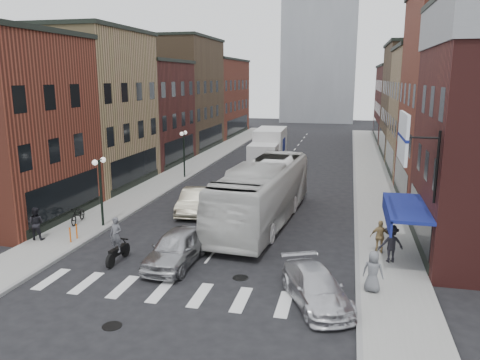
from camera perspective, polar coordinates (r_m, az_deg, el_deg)
name	(u,v)px	position (r m, az deg, el deg)	size (l,w,h in m)	color
ground	(204,265)	(22.30, -4.45, -10.30)	(160.00, 160.00, 0.00)	black
sidewalk_left	(188,169)	(44.96, -6.36, 1.40)	(3.00, 74.00, 0.15)	gray
sidewalk_right	(372,177)	(42.51, 15.80, 0.36)	(3.00, 74.00, 0.15)	gray
curb_left	(203,170)	(44.50, -4.54, 1.23)	(0.20, 74.00, 0.16)	gray
curb_right	(354,177)	(42.47, 13.78, 0.36)	(0.20, 74.00, 0.16)	gray
crosswalk_stripes	(182,293)	(19.72, -7.14, -13.53)	(12.00, 2.20, 0.01)	silver
bldg_left_mid_a	(75,109)	(39.85, -19.43, 8.19)	(10.30, 10.20, 12.30)	#9F8658
bldg_left_mid_b	(132,112)	(48.64, -13.02, 8.03)	(10.30, 10.20, 10.30)	#451B18
bldg_left_far_a	(172,94)	(58.63, -8.33, 10.37)	(10.30, 12.20, 13.30)	brown
bldg_left_far_b	(206,97)	(71.88, -4.19, 10.02)	(10.30, 16.20, 11.30)	maroon
bldg_right_mid_b	(453,112)	(44.54, 24.56, 7.51)	(10.30, 10.20, 11.30)	#9F8658
bldg_right_far_a	(433,101)	(55.33, 22.43, 8.95)	(10.30, 12.20, 12.30)	brown
bldg_right_far_b	(415,103)	(69.22, 20.57, 8.77)	(10.30, 16.20, 10.30)	#451B18
awning_blue	(402,209)	(23.03, 19.20, -3.32)	(1.80, 5.00, 0.78)	navy
billboard_sign	(405,139)	(20.36, 19.50, 4.76)	(1.52, 3.00, 3.70)	black
streetlamp_near	(100,179)	(27.87, -16.68, 0.11)	(0.32, 1.22, 4.11)	black
streetlamp_far	(184,145)	(40.41, -6.87, 4.23)	(0.32, 1.22, 4.11)	black
bike_rack	(73,233)	(26.35, -19.64, -6.12)	(0.08, 0.68, 0.80)	#D8590C
box_truck	(268,150)	(44.80, 3.48, 3.71)	(2.77, 8.63, 3.73)	silver
motorcycle_rider	(117,242)	(22.92, -14.79, -7.26)	(0.65, 2.19, 2.23)	black
transit_bus	(263,193)	(27.99, 2.79, -1.60)	(3.07, 13.14, 3.66)	silver
sedan_left_near	(176,248)	(22.23, -7.78, -8.22)	(1.90, 4.73, 1.61)	#A4A5A9
sedan_left_far	(195,201)	(30.39, -5.53, -2.56)	(1.65, 4.72, 1.56)	beige
curb_car	(316,288)	(18.74, 9.25, -12.81)	(1.85, 4.54, 1.32)	silver
parked_bicycle	(78,214)	(29.35, -19.14, -3.99)	(0.68, 1.94, 1.02)	black
ped_left_solo	(36,223)	(27.09, -23.64, -4.87)	(0.86, 0.49, 1.77)	black
ped_right_a	(391,243)	(23.01, 17.93, -7.37)	(1.16, 0.57, 1.79)	black
ped_right_b	(380,237)	(24.04, 16.72, -6.63)	(0.96, 0.48, 1.64)	#997C4E
ped_right_c	(373,271)	(19.78, 15.91, -10.67)	(0.83, 0.54, 1.70)	slate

